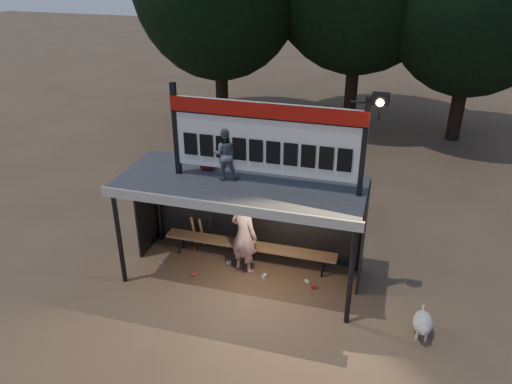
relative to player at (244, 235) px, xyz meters
The scene contains 10 objects.
ground 0.93m from the player, 84.48° to the right, with size 80.00×80.00×0.00m, color brown.
player is the anchor object (origin of this frame).
child_a 1.99m from the player, 147.99° to the right, with size 0.53×0.42×1.10m, color slate.
child_b 2.06m from the player, 168.92° to the left, with size 0.45×0.29×0.92m, color maroon.
dugout_shelter 0.94m from the player, 61.05° to the left, with size 5.10×2.08×2.32m.
scoreboard_assembly 2.49m from the player, 20.55° to the right, with size 4.10×0.27×1.99m.
bench 0.59m from the player, 86.65° to the left, with size 4.00×0.35×0.48m.
dog 4.01m from the player, 15.98° to the right, with size 0.36×0.81×0.49m.
bats 1.47m from the player, 153.94° to the left, with size 0.47×0.33×0.84m.
litter 0.89m from the player, 146.35° to the right, with size 3.64×1.13×0.08m.
Camera 1 is at (2.81, -8.65, 6.58)m, focal length 35.00 mm.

